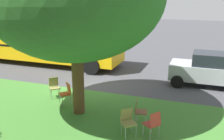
{
  "coord_description": "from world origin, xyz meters",
  "views": [
    {
      "loc": [
        -4.79,
        10.5,
        4.26
      ],
      "look_at": [
        -1.35,
        0.97,
        1.34
      ],
      "focal_mm": 41.19,
      "sensor_mm": 36.0,
      "label": 1
    }
  ],
  "objects": [
    {
      "name": "chair_4",
      "position": [
        0.28,
        1.93,
        0.52
      ],
      "size": [
        0.59,
        0.59,
        0.88
      ],
      "color": "#C64C1E",
      "rests_on": "ground"
    },
    {
      "name": "chair_1",
      "position": [
        1.15,
        1.45,
        0.52
      ],
      "size": [
        0.59,
        0.59,
        0.88
      ],
      "color": "olive",
      "rests_on": "ground"
    },
    {
      "name": "ground",
      "position": [
        0.0,
        0.0,
        0.0
      ],
      "size": [
        80.0,
        80.0,
        0.0
      ],
      "primitive_type": "plane",
      "color": "#424247"
    },
    {
      "name": "parked_car",
      "position": [
        -5.2,
        -2.43,
        0.84
      ],
      "size": [
        3.7,
        1.92,
        1.65
      ],
      "color": "#ADB2B7",
      "rests_on": "ground"
    },
    {
      "name": "grass_verge",
      "position": [
        0.0,
        3.2,
        0.0
      ],
      "size": [
        48.0,
        6.0,
        0.01
      ],
      "primitive_type": "cube",
      "color": "#3D752D",
      "rests_on": "ground"
    },
    {
      "name": "chair_2",
      "position": [
        -3.55,
        3.36,
        0.52
      ],
      "size": [
        0.58,
        0.58,
        0.88
      ],
      "color": "#B7332D",
      "rests_on": "ground"
    },
    {
      "name": "chair_5",
      "position": [
        -2.78,
        3.46,
        0.52
      ],
      "size": [
        0.59,
        0.59,
        0.88
      ],
      "color": "olive",
      "rests_on": "ground"
    },
    {
      "name": "chair_0",
      "position": [
        -2.92,
        2.58,
        0.52
      ],
      "size": [
        0.49,
        0.48,
        0.88
      ],
      "color": "brown",
      "rests_on": "ground"
    },
    {
      "name": "school_bus",
      "position": [
        5.01,
        -3.42,
        1.76
      ],
      "size": [
        10.4,
        2.8,
        2.88
      ],
      "color": "yellow",
      "rests_on": "ground"
    }
  ]
}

